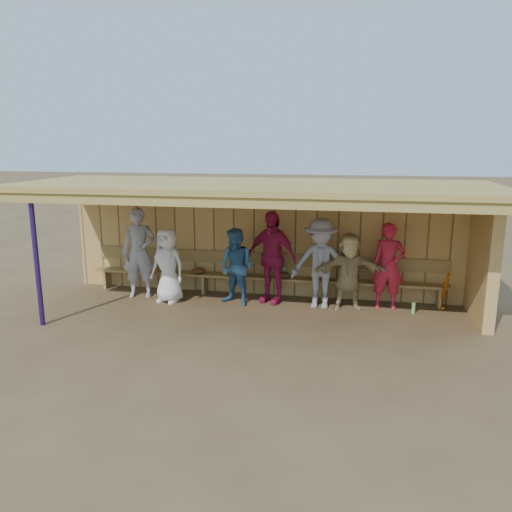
{
  "coord_description": "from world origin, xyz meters",
  "views": [
    {
      "loc": [
        1.87,
        -9.03,
        3.2
      ],
      "look_at": [
        0.0,
        0.35,
        1.05
      ],
      "focal_mm": 35.0,
      "sensor_mm": 36.0,
      "label": 1
    }
  ],
  "objects": [
    {
      "name": "dugout_equipment",
      "position": [
        0.18,
        0.99,
        0.49
      ],
      "size": [
        5.27,
        0.62,
        0.8
      ],
      "color": "orange",
      "rests_on": "ground"
    },
    {
      "name": "player_d",
      "position": [
        0.24,
        0.76,
        0.95
      ],
      "size": [
        1.2,
        0.81,
        1.9
      ],
      "primitive_type": "imported",
      "rotation": [
        0.0,
        0.0,
        -0.34
      ],
      "color": "#AE1B4A",
      "rests_on": "ground"
    },
    {
      "name": "ground",
      "position": [
        0.0,
        0.0,
        0.0
      ],
      "size": [
        90.0,
        90.0,
        0.0
      ],
      "primitive_type": "plane",
      "color": "brown",
      "rests_on": "ground"
    },
    {
      "name": "player_c",
      "position": [
        -0.42,
        0.45,
        0.78
      ],
      "size": [
        0.93,
        0.84,
        1.56
      ],
      "primitive_type": "imported",
      "rotation": [
        0.0,
        0.0,
        -0.39
      ],
      "color": "teal",
      "rests_on": "ground"
    },
    {
      "name": "bench",
      "position": [
        0.0,
        1.12,
        0.53
      ],
      "size": [
        7.6,
        0.34,
        0.93
      ],
      "color": "#9F7E44",
      "rests_on": "ground"
    },
    {
      "name": "player_g",
      "position": [
        2.56,
        0.81,
        0.86
      ],
      "size": [
        0.63,
        0.41,
        1.71
      ],
      "primitive_type": "imported",
      "rotation": [
        0.0,
        0.0,
        0.0
      ],
      "color": "red",
      "rests_on": "ground"
    },
    {
      "name": "player_b",
      "position": [
        -1.84,
        0.34,
        0.77
      ],
      "size": [
        0.85,
        0.65,
        1.54
      ],
      "primitive_type": "imported",
      "rotation": [
        0.0,
        0.0,
        -0.24
      ],
      "color": "white",
      "rests_on": "ground"
    },
    {
      "name": "player_e",
      "position": [
        1.25,
        0.59,
        0.9
      ],
      "size": [
        1.19,
        0.72,
        1.8
      ],
      "primitive_type": "imported",
      "rotation": [
        0.0,
        0.0,
        -0.05
      ],
      "color": "gray",
      "rests_on": "ground"
    },
    {
      "name": "player_f",
      "position": [
        1.8,
        0.63,
        0.76
      ],
      "size": [
        1.48,
        0.78,
        1.52
      ],
      "primitive_type": "imported",
      "rotation": [
        0.0,
        0.0,
        0.24
      ],
      "color": "tan",
      "rests_on": "ground"
    },
    {
      "name": "player_a",
      "position": [
        -2.56,
        0.58,
        0.96
      ],
      "size": [
        0.78,
        0.58,
        1.93
      ],
      "primitive_type": "imported",
      "rotation": [
        0.0,
        0.0,
        0.19
      ],
      "color": "#9C99A1",
      "rests_on": "ground"
    },
    {
      "name": "dugout_structure",
      "position": [
        0.39,
        0.69,
        1.69
      ],
      "size": [
        8.8,
        3.2,
        2.5
      ],
      "color": "tan",
      "rests_on": "ground"
    }
  ]
}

